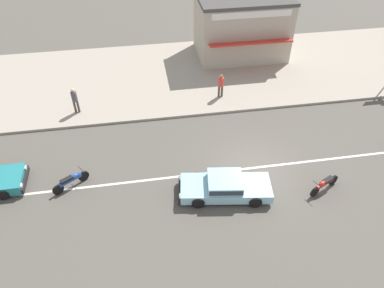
{
  "coord_description": "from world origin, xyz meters",
  "views": [
    {
      "loc": [
        -5.46,
        -13.32,
        13.69
      ],
      "look_at": [
        -3.06,
        1.49,
        0.8
      ],
      "focal_mm": 35.0,
      "sensor_mm": 36.0,
      "label": 1
    }
  ],
  "objects_px": {
    "motorcycle_0": "(325,184)",
    "motorcycle_2": "(71,181)",
    "pedestrian_by_shop": "(75,99)",
    "pedestrian_far_end": "(221,84)",
    "shopfront_corner_warung": "(242,26)",
    "sedan_pale_blue_3": "(225,186)"
  },
  "relations": [
    {
      "from": "motorcycle_2",
      "to": "pedestrian_by_shop",
      "type": "bearing_deg",
      "value": 91.24
    },
    {
      "from": "motorcycle_2",
      "to": "shopfront_corner_warung",
      "type": "relative_size",
      "value": 0.26
    },
    {
      "from": "pedestrian_by_shop",
      "to": "sedan_pale_blue_3",
      "type": "bearing_deg",
      "value": -46.58
    },
    {
      "from": "motorcycle_0",
      "to": "motorcycle_2",
      "type": "relative_size",
      "value": 1.04
    },
    {
      "from": "motorcycle_2",
      "to": "pedestrian_far_end",
      "type": "height_order",
      "value": "pedestrian_far_end"
    },
    {
      "from": "motorcycle_2",
      "to": "pedestrian_by_shop",
      "type": "height_order",
      "value": "pedestrian_by_shop"
    },
    {
      "from": "sedan_pale_blue_3",
      "to": "pedestrian_far_end",
      "type": "bearing_deg",
      "value": 78.94
    },
    {
      "from": "pedestrian_far_end",
      "to": "shopfront_corner_warung",
      "type": "bearing_deg",
      "value": 63.93
    },
    {
      "from": "motorcycle_0",
      "to": "motorcycle_2",
      "type": "distance_m",
      "value": 12.35
    },
    {
      "from": "motorcycle_0",
      "to": "shopfront_corner_warung",
      "type": "xyz_separation_m",
      "value": [
        -0.48,
        14.34,
        1.95
      ]
    },
    {
      "from": "motorcycle_0",
      "to": "motorcycle_2",
      "type": "bearing_deg",
      "value": 169.69
    },
    {
      "from": "pedestrian_far_end",
      "to": "motorcycle_0",
      "type": "bearing_deg",
      "value": -69.6
    },
    {
      "from": "motorcycle_2",
      "to": "pedestrian_far_end",
      "type": "relative_size",
      "value": 1.05
    },
    {
      "from": "motorcycle_0",
      "to": "pedestrian_far_end",
      "type": "xyz_separation_m",
      "value": [
        -3.23,
        8.7,
        0.66
      ]
    },
    {
      "from": "motorcycle_2",
      "to": "shopfront_corner_warung",
      "type": "bearing_deg",
      "value": 46.08
    },
    {
      "from": "pedestrian_far_end",
      "to": "pedestrian_by_shop",
      "type": "bearing_deg",
      "value": -178.17
    },
    {
      "from": "pedestrian_by_shop",
      "to": "shopfront_corner_warung",
      "type": "xyz_separation_m",
      "value": [
        11.81,
        5.93,
        1.24
      ]
    },
    {
      "from": "motorcycle_0",
      "to": "pedestrian_by_shop",
      "type": "bearing_deg",
      "value": 145.62
    },
    {
      "from": "motorcycle_0",
      "to": "pedestrian_far_end",
      "type": "distance_m",
      "value": 9.3
    },
    {
      "from": "sedan_pale_blue_3",
      "to": "pedestrian_far_end",
      "type": "relative_size",
      "value": 2.86
    },
    {
      "from": "pedestrian_by_shop",
      "to": "pedestrian_far_end",
      "type": "distance_m",
      "value": 9.06
    },
    {
      "from": "motorcycle_2",
      "to": "pedestrian_far_end",
      "type": "distance_m",
      "value": 11.05
    }
  ]
}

